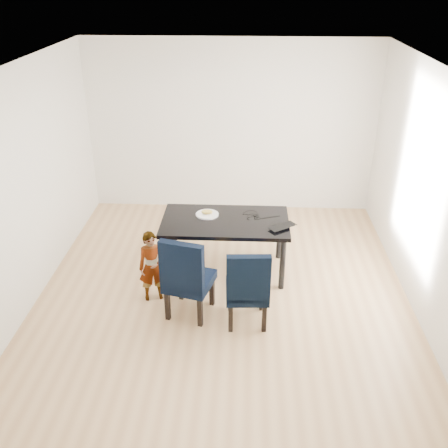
{
  "coord_description": "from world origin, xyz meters",
  "views": [
    {
      "loc": [
        0.26,
        -5.09,
        3.6
      ],
      "look_at": [
        0.0,
        0.2,
        0.85
      ],
      "focal_mm": 40.0,
      "sensor_mm": 36.0,
      "label": 1
    }
  ],
  "objects_px": {
    "child": "(152,266)",
    "plate": "(207,214)",
    "chair_left": "(189,274)",
    "laptop": "(280,225)",
    "chair_right": "(247,285)",
    "dining_table": "(225,246)"
  },
  "relations": [
    {
      "from": "chair_right",
      "to": "plate",
      "type": "relative_size",
      "value": 3.28
    },
    {
      "from": "child",
      "to": "plate",
      "type": "relative_size",
      "value": 3.03
    },
    {
      "from": "chair_left",
      "to": "child",
      "type": "relative_size",
      "value": 1.15
    },
    {
      "from": "chair_right",
      "to": "plate",
      "type": "xyz_separation_m",
      "value": [
        -0.53,
        1.16,
        0.28
      ]
    },
    {
      "from": "laptop",
      "to": "plate",
      "type": "bearing_deg",
      "value": -52.18
    },
    {
      "from": "child",
      "to": "laptop",
      "type": "height_order",
      "value": "child"
    },
    {
      "from": "child",
      "to": "plate",
      "type": "xyz_separation_m",
      "value": [
        0.59,
        0.78,
        0.31
      ]
    },
    {
      "from": "plate",
      "to": "chair_left",
      "type": "bearing_deg",
      "value": -96.77
    },
    {
      "from": "chair_right",
      "to": "laptop",
      "type": "xyz_separation_m",
      "value": [
        0.39,
        0.89,
        0.28
      ]
    },
    {
      "from": "child",
      "to": "laptop",
      "type": "distance_m",
      "value": 1.63
    },
    {
      "from": "chair_left",
      "to": "child",
      "type": "xyz_separation_m",
      "value": [
        -0.47,
        0.25,
        -0.07
      ]
    },
    {
      "from": "plate",
      "to": "child",
      "type": "bearing_deg",
      "value": -127.08
    },
    {
      "from": "dining_table",
      "to": "plate",
      "type": "relative_size",
      "value": 5.44
    },
    {
      "from": "plate",
      "to": "laptop",
      "type": "distance_m",
      "value": 0.96
    },
    {
      "from": "child",
      "to": "laptop",
      "type": "relative_size",
      "value": 2.51
    },
    {
      "from": "plate",
      "to": "laptop",
      "type": "xyz_separation_m",
      "value": [
        0.92,
        -0.27,
        0.01
      ]
    },
    {
      "from": "chair_left",
      "to": "plate",
      "type": "xyz_separation_m",
      "value": [
        0.12,
        1.04,
        0.24
      ]
    },
    {
      "from": "dining_table",
      "to": "laptop",
      "type": "xyz_separation_m",
      "value": [
        0.68,
        -0.14,
        0.39
      ]
    },
    {
      "from": "laptop",
      "to": "child",
      "type": "bearing_deg",
      "value": -16.94
    },
    {
      "from": "chair_left",
      "to": "plate",
      "type": "bearing_deg",
      "value": 97.89
    },
    {
      "from": "chair_right",
      "to": "dining_table",
      "type": "bearing_deg",
      "value": 102.66
    },
    {
      "from": "child",
      "to": "plate",
      "type": "distance_m",
      "value": 1.03
    }
  ]
}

